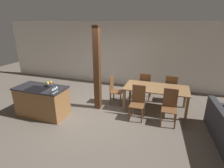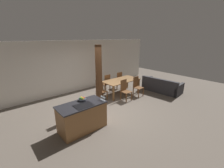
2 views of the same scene
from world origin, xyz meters
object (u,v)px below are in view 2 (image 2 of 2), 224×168
(wine_glass_near, at_px, (104,97))
(dining_chair_near_left, at_px, (125,90))
(wine_glass_far, at_px, (101,96))
(dining_chair_far_right, at_px, (118,80))
(dining_table, at_px, (121,82))
(timber_post, at_px, (99,78))
(dining_chair_near_right, at_px, (137,86))
(couch, at_px, (162,86))
(kitchen_island, at_px, (82,117))
(fruit_bowl, at_px, (82,99))
(wine_glass_middle, at_px, (103,97))
(dining_chair_head_end, at_px, (100,90))
(dining_chair_far_left, at_px, (106,83))

(wine_glass_near, xyz_separation_m, dining_chair_near_left, (2.04, 1.05, -0.52))
(wine_glass_far, distance_m, dining_chair_far_right, 3.74)
(dining_table, xyz_separation_m, timber_post, (-1.76, -0.49, 0.63))
(dining_chair_near_right, relative_size, couch, 0.47)
(wine_glass_far, distance_m, dining_chair_near_right, 3.09)
(kitchen_island, height_order, fruit_bowl, fruit_bowl)
(fruit_bowl, xyz_separation_m, dining_table, (2.99, 1.23, -0.28))
(dining_chair_near_left, xyz_separation_m, couch, (2.37, -0.48, -0.23))
(wine_glass_middle, bearing_deg, wine_glass_far, 90.00)
(fruit_bowl, distance_m, wine_glass_near, 0.74)
(dining_table, relative_size, dining_chair_far_right, 1.98)
(dining_chair_far_right, distance_m, timber_post, 2.62)
(dining_chair_near_right, bearing_deg, dining_table, 121.89)
(wine_glass_far, bearing_deg, dining_chair_head_end, 54.53)
(kitchen_island, bearing_deg, wine_glass_middle, -18.35)
(timber_post, bearing_deg, fruit_bowl, -148.84)
(wine_glass_far, xyz_separation_m, dining_chair_head_end, (1.13, 1.58, -0.52))
(kitchen_island, relative_size, timber_post, 0.57)
(dining_chair_near_left, distance_m, timber_post, 1.56)
(dining_chair_near_left, xyz_separation_m, timber_post, (-1.33, 0.21, 0.79))
(dining_chair_far_right, height_order, timber_post, timber_post)
(wine_glass_middle, distance_m, wine_glass_far, 0.08)
(wine_glass_near, xyz_separation_m, dining_chair_far_right, (2.92, 2.45, -0.52))
(couch, relative_size, timber_post, 0.80)
(dining_chair_near_right, bearing_deg, dining_chair_far_right, 90.00)
(dining_chair_head_end, distance_m, couch, 3.50)
(fruit_bowl, distance_m, dining_chair_near_left, 2.64)
(wine_glass_middle, xyz_separation_m, wine_glass_far, (0.00, 0.08, 0.00))
(fruit_bowl, relative_size, dining_chair_near_right, 0.27)
(kitchen_island, relative_size, wine_glass_near, 9.31)
(wine_glass_middle, relative_size, dining_chair_near_right, 0.16)
(dining_chair_far_left, xyz_separation_m, dining_chair_head_end, (-0.91, -0.70, 0.00))
(kitchen_island, relative_size, dining_chair_far_left, 1.52)
(dining_chair_near_left, height_order, dining_chair_far_left, same)
(wine_glass_near, bearing_deg, dining_chair_far_right, 40.07)
(dining_chair_far_right, bearing_deg, dining_chair_near_right, 90.00)
(fruit_bowl, xyz_separation_m, dining_chair_far_left, (2.55, 1.93, -0.44))
(wine_glass_far, bearing_deg, dining_chair_far_left, 48.20)
(dining_chair_far_left, bearing_deg, fruit_bowl, 37.09)
(kitchen_island, xyz_separation_m, dining_chair_far_right, (3.58, 2.15, 0.05))
(fruit_bowl, relative_size, wine_glass_near, 1.68)
(wine_glass_near, xyz_separation_m, dining_chair_head_end, (1.13, 1.75, -0.52))
(dining_chair_far_right, height_order, dining_chair_head_end, same)
(dining_chair_near_left, relative_size, timber_post, 0.38)
(wine_glass_near, height_order, dining_chair_far_left, wine_glass_near)
(dining_chair_near_left, bearing_deg, dining_table, 58.11)
(wine_glass_far, distance_m, timber_post, 1.34)
(wine_glass_near, height_order, dining_chair_near_right, wine_glass_near)
(wine_glass_middle, xyz_separation_m, timber_post, (0.72, 1.18, 0.27))
(fruit_bowl, height_order, timber_post, timber_post)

